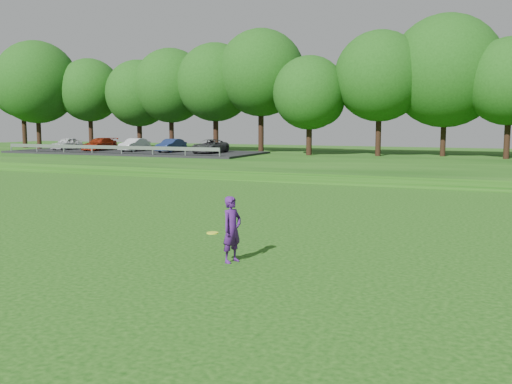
% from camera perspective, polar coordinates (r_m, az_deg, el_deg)
% --- Properties ---
extents(ground, '(140.00, 140.00, 0.00)m').
position_cam_1_polar(ground, '(14.66, -7.75, -7.10)').
color(ground, '#113E0B').
rests_on(ground, ground).
extents(berm, '(130.00, 30.00, 0.60)m').
position_cam_1_polar(berm, '(46.93, 13.67, 2.88)').
color(berm, '#113E0B').
rests_on(berm, ground).
extents(walking_path, '(130.00, 1.60, 0.04)m').
position_cam_1_polar(walking_path, '(33.24, 9.89, 0.84)').
color(walking_path, gray).
rests_on(walking_path, ground).
extents(treeline, '(104.00, 7.00, 15.00)m').
position_cam_1_polar(treeline, '(50.97, 14.65, 11.95)').
color(treeline, '#184610').
rests_on(treeline, berm).
extents(parking_lot, '(24.00, 9.00, 1.38)m').
position_cam_1_polar(parking_lot, '(54.71, -11.92, 4.27)').
color(parking_lot, black).
rests_on(parking_lot, berm).
extents(woman, '(0.71, 1.04, 1.70)m').
position_cam_1_polar(woman, '(14.51, -2.43, -3.76)').
color(woman, '#451769').
rests_on(woman, ground).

